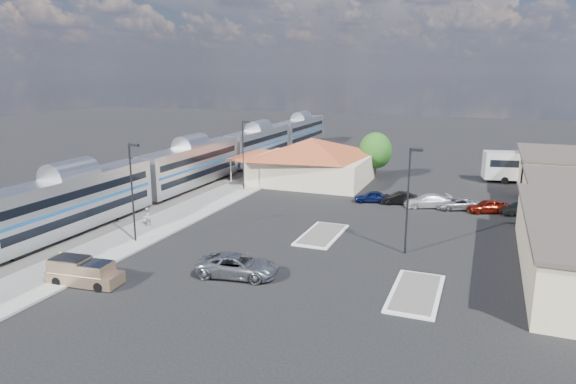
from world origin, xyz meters
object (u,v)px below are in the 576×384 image
(pickup_truck, at_px, (85,273))
(suv, at_px, (238,266))
(coach_bus, at_px, (534,166))
(station_depot, at_px, (311,160))

(pickup_truck, height_order, suv, pickup_truck)
(suv, relative_size, coach_bus, 0.45)
(station_depot, height_order, coach_bus, station_depot)
(coach_bus, bearing_deg, pickup_truck, 135.64)
(station_depot, bearing_deg, pickup_truck, -95.77)
(suv, bearing_deg, coach_bus, -35.98)
(suv, bearing_deg, pickup_truck, 110.25)
(pickup_truck, distance_m, suv, 10.97)
(suv, xyz_separation_m, coach_bus, (22.90, 44.38, 1.59))
(suv, bearing_deg, station_depot, 0.86)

